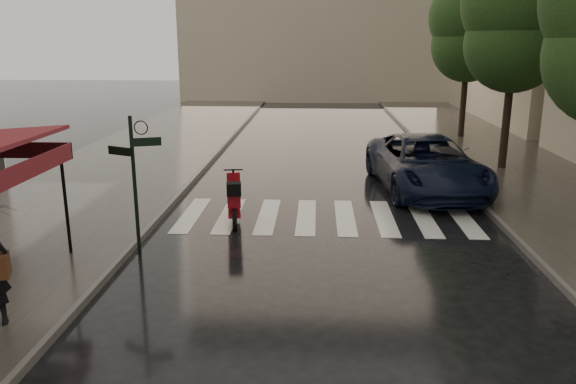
{
  "coord_description": "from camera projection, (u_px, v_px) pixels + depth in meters",
  "views": [
    {
      "loc": [
        2.72,
        -8.52,
        4.6
      ],
      "look_at": [
        2.09,
        3.36,
        1.4
      ],
      "focal_mm": 35.0,
      "sensor_mm": 36.0,
      "label": 1
    }
  ],
  "objects": [
    {
      "name": "tree_far",
      "position": [
        470.0,
        22.0,
        25.95
      ],
      "size": [
        3.8,
        3.8,
        8.16
      ],
      "color": "black",
      "rests_on": "sidewalk_far"
    },
    {
      "name": "parked_car",
      "position": [
        426.0,
        164.0,
        17.71
      ],
      "size": [
        3.47,
        6.44,
        1.72
      ],
      "primitive_type": "imported",
      "rotation": [
        0.0,
        0.0,
        0.1
      ],
      "color": "black",
      "rests_on": "ground"
    },
    {
      "name": "curb_near",
      "position": [
        207.0,
        165.0,
        21.17
      ],
      "size": [
        0.12,
        60.0,
        0.16
      ],
      "primitive_type": "cube",
      "color": "#595651",
      "rests_on": "ground"
    },
    {
      "name": "crosswalk",
      "position": [
        326.0,
        217.0,
        15.18
      ],
      "size": [
        7.85,
        3.2,
        0.01
      ],
      "color": "silver",
      "rests_on": "ground"
    },
    {
      "name": "sidewalk_near",
      "position": [
        127.0,
        165.0,
        21.33
      ],
      "size": [
        6.0,
        60.0,
        0.12
      ],
      "primitive_type": "cube",
      "color": "#38332D",
      "rests_on": "ground"
    },
    {
      "name": "signpost",
      "position": [
        134.0,
        175.0,
        12.03
      ],
      "size": [
        1.17,
        0.29,
        3.1
      ],
      "color": "black",
      "rests_on": "ground"
    },
    {
      "name": "curb_far",
      "position": [
        445.0,
        168.0,
        20.72
      ],
      "size": [
        0.12,
        60.0,
        0.16
      ],
      "primitive_type": "cube",
      "color": "#595651",
      "rests_on": "ground"
    },
    {
      "name": "ground",
      "position": [
        155.0,
        321.0,
        9.55
      ],
      "size": [
        120.0,
        120.0,
        0.0
      ],
      "primitive_type": "plane",
      "color": "black",
      "rests_on": "ground"
    },
    {
      "name": "sidewalk_far",
      "position": [
        522.0,
        169.0,
        20.58
      ],
      "size": [
        5.5,
        60.0,
        0.12
      ],
      "primitive_type": "cube",
      "color": "#38332D",
      "rests_on": "ground"
    },
    {
      "name": "scooter",
      "position": [
        234.0,
        201.0,
        14.59
      ],
      "size": [
        0.66,
        1.93,
        1.27
      ],
      "rotation": [
        0.0,
        0.0,
        0.16
      ],
      "color": "black",
      "rests_on": "ground"
    },
    {
      "name": "tree_mid",
      "position": [
        517.0,
        11.0,
        19.18
      ],
      "size": [
        3.8,
        3.8,
        8.34
      ],
      "color": "black",
      "rests_on": "sidewalk_far"
    }
  ]
}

